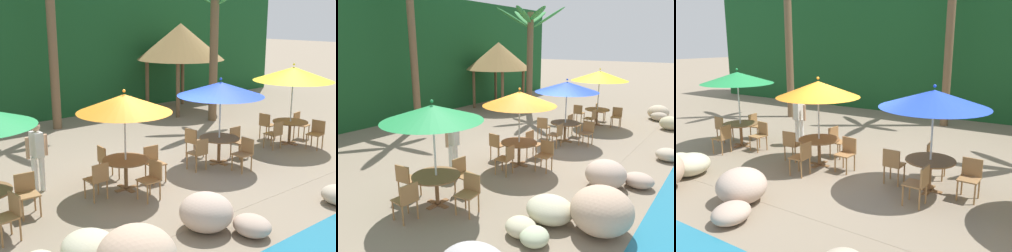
{
  "view_description": "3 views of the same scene",
  "coord_description": "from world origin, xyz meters",
  "views": [
    {
      "loc": [
        -6.6,
        -8.38,
        3.99
      ],
      "look_at": [
        0.35,
        0.0,
        1.31
      ],
      "focal_mm": 47.83,
      "sensor_mm": 36.0,
      "label": 1
    },
    {
      "loc": [
        -8.77,
        -5.22,
        3.64
      ],
      "look_at": [
        -0.76,
        0.59,
        1.08
      ],
      "focal_mm": 34.25,
      "sensor_mm": 36.0,
      "label": 2
    },
    {
      "loc": [
        4.42,
        -7.37,
        3.26
      ],
      "look_at": [
        -0.62,
        0.51,
        1.02
      ],
      "focal_mm": 37.67,
      "sensor_mm": 36.0,
      "label": 3
    }
  ],
  "objects": [
    {
      "name": "ground_plane",
      "position": [
        0.0,
        0.0,
        0.0
      ],
      "size": [
        120.0,
        120.0,
        0.0
      ],
      "primitive_type": "plane",
      "color": "gray"
    },
    {
      "name": "terrace_deck",
      "position": [
        0.0,
        0.0,
        0.0
      ],
      "size": [
        18.0,
        5.2,
        0.01
      ],
      "color": "gray",
      "rests_on": "ground"
    },
    {
      "name": "foliage_backdrop",
      "position": [
        0.0,
        9.0,
        3.0
      ],
      "size": [
        28.0,
        2.4,
        6.0
      ],
      "color": "#194C23",
      "rests_on": "ground"
    },
    {
      "name": "rock_seawall",
      "position": [
        -1.88,
        -2.67,
        0.38
      ],
      "size": [
        16.86,
        3.16,
        0.95
      ],
      "color": "#C9A78A",
      "rests_on": "ground"
    },
    {
      "name": "umbrella_green",
      "position": [
        -4.23,
        0.04,
        2.18
      ],
      "size": [
        2.23,
        2.23,
        2.48
      ],
      "color": "silver",
      "rests_on": "ground"
    },
    {
      "name": "dining_table_green",
      "position": [
        -4.23,
        0.04,
        0.61
      ],
      "size": [
        1.1,
        1.1,
        0.74
      ],
      "color": "brown",
      "rests_on": "ground"
    },
    {
      "name": "chair_green_seaward",
      "position": [
        -3.38,
        0.04,
        0.51
      ],
      "size": [
        0.46,
        0.47,
        0.87
      ],
      "color": "#9E7042",
      "rests_on": "ground"
    },
    {
      "name": "chair_green_inland",
      "position": [
        -4.44,
        0.86,
        0.51
      ],
      "size": [
        0.48,
        0.47,
        0.87
      ],
      "color": "#9E7042",
      "rests_on": "ground"
    },
    {
      "name": "chair_green_left",
      "position": [
        -5.08,
        -0.01,
        0.51
      ],
      "size": [
        0.44,
        0.45,
        0.87
      ],
      "color": "#9E7042",
      "rests_on": "ground"
    },
    {
      "name": "chair_green_right",
      "position": [
        -4.04,
        -0.8,
        0.51
      ],
      "size": [
        0.47,
        0.47,
        0.87
      ],
      "color": "#9E7042",
      "rests_on": "ground"
    },
    {
      "name": "umbrella_orange",
      "position": [
        -1.03,
        -0.1,
        2.07
      ],
      "size": [
        2.2,
        2.2,
        2.39
      ],
      "color": "silver",
      "rests_on": "ground"
    },
    {
      "name": "dining_table_orange",
      "position": [
        -1.03,
        -0.1,
        0.61
      ],
      "size": [
        1.1,
        1.1,
        0.74
      ],
      "color": "brown",
      "rests_on": "ground"
    },
    {
      "name": "chair_orange_seaward",
      "position": [
        -0.17,
        -0.06,
        0.51
      ],
      "size": [
        0.44,
        0.45,
        0.87
      ],
      "color": "#9E7042",
      "rests_on": "ground"
    },
    {
      "name": "chair_orange_inland",
      "position": [
        -1.04,
        0.75,
        0.51
      ],
      "size": [
        0.46,
        0.46,
        0.87
      ],
      "color": "#9E7042",
      "rests_on": "ground"
    },
    {
      "name": "chair_orange_left",
      "position": [
        -1.87,
        -0.24,
        0.51
      ],
      "size": [
        0.45,
        0.45,
        0.87
      ],
      "color": "#9E7042",
      "rests_on": "ground"
    },
    {
      "name": "chair_orange_right",
      "position": [
        -0.91,
        -0.95,
        0.51
      ],
      "size": [
        0.44,
        0.43,
        0.87
      ],
      "color": "#9E7042",
      "rests_on": "ground"
    },
    {
      "name": "umbrella_blue",
      "position": [
        2.06,
        -0.14,
        2.09
      ],
      "size": [
        2.36,
        2.36,
        2.4
      ],
      "color": "silver",
      "rests_on": "ground"
    },
    {
      "name": "dining_table_blue",
      "position": [
        2.06,
        -0.14,
        0.61
      ],
      "size": [
        1.1,
        1.1,
        0.74
      ],
      "color": "brown",
      "rests_on": "ground"
    },
    {
      "name": "chair_blue_seaward",
      "position": [
        2.91,
        -0.06,
        0.51
      ],
      "size": [
        0.43,
        0.43,
        0.87
      ],
      "color": "#9E7042",
      "rests_on": "ground"
    },
    {
      "name": "chair_blue_inland",
      "position": [
        1.85,
        0.68,
        0.51
      ],
      "size": [
        0.48,
        0.48,
        0.87
      ],
      "color": "#9E7042",
      "rests_on": "ground"
    },
    {
      "name": "chair_blue_left",
      "position": [
        1.21,
        -0.24,
        0.51
      ],
      "size": [
        0.42,
        0.43,
        0.87
      ],
      "color": "#9E7042",
      "rests_on": "ground"
    },
    {
      "name": "chair_blue_right",
      "position": [
        2.13,
        -1.0,
        0.51
      ],
      "size": [
        0.43,
        0.43,
        0.87
      ],
      "color": "#9E7042",
      "rests_on": "ground"
    },
    {
      "name": "umbrella_yellow",
      "position": [
        5.21,
        -0.22,
        2.25
      ],
      "size": [
        2.48,
        2.48,
        2.58
      ],
      "color": "silver",
      "rests_on": "ground"
    },
    {
      "name": "dining_table_yellow",
      "position": [
        5.21,
        -0.22,
        0.61
      ],
      "size": [
        1.1,
        1.1,
        0.74
      ],
      "color": "brown",
      "rests_on": "ground"
    },
    {
      "name": "chair_yellow_seaward",
      "position": [
        6.04,
        -0.0,
        0.51
      ],
      "size": [
        0.48,
        0.48,
        0.87
      ],
      "color": "#9E7042",
      "rests_on": "ground"
    },
    {
      "name": "chair_yellow_inland",
      "position": [
        5.1,
        0.63,
        0.51
      ],
      "size": [
        0.44,
        0.43,
        0.87
      ],
      "color": "#9E7042",
      "rests_on": "ground"
    },
    {
      "name": "chair_yellow_left",
      "position": [
        4.36,
        -0.29,
        0.51
      ],
      "size": [
        0.43,
        0.44,
        0.87
      ],
      "color": "#9E7042",
      "rests_on": "ground"
    },
    {
      "name": "chair_yellow_right",
      "position": [
        5.42,
        -1.05,
        0.51
      ],
      "size": [
        0.48,
        0.47,
        0.87
      ],
      "color": "#9E7042",
      "rests_on": "ground"
    },
    {
      "name": "palm_tree_second",
      "position": [
        0.38,
        6.39,
        4.42
      ],
      "size": [
        3.47,
        3.59,
        6.79
      ],
      "color": "brown",
      "rests_on": "ground"
    },
    {
      "name": "palm_tree_third",
      "position": [
        5.66,
        3.71,
        3.7
      ],
      "size": [
        3.59,
        3.32,
        5.42
      ],
      "color": "brown",
      "rests_on": "ground"
    },
    {
      "name": "palapa_hut",
      "position": [
        6.0,
        6.0,
        2.93
      ],
      "size": [
        3.71,
        3.71,
        3.7
      ],
      "color": "brown",
      "rests_on": "ground"
    },
    {
      "name": "waiter_in_white",
      "position": [
        -2.67,
        1.06,
        0.99
      ],
      "size": [
        0.52,
        0.35,
        1.7
      ],
      "color": "white",
      "rests_on": "ground"
    }
  ]
}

